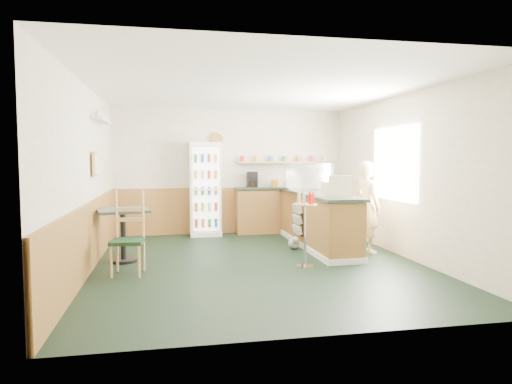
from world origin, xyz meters
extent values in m
plane|color=black|center=(0.00, 0.00, 0.00)|extent=(6.00, 6.00, 0.00)
cube|color=#F0E3CD|center=(0.00, 3.01, 1.35)|extent=(5.00, 0.02, 2.70)
cube|color=#F0E3CD|center=(-2.51, 0.00, 1.35)|extent=(0.02, 6.00, 2.70)
cube|color=#F0E3CD|center=(2.51, 0.00, 1.35)|extent=(0.02, 6.00, 2.70)
cube|color=white|center=(0.00, 0.00, 2.71)|extent=(5.00, 6.00, 0.02)
cube|color=#AB6B37|center=(0.00, 2.97, 0.50)|extent=(4.98, 0.05, 1.00)
cube|color=#AB6B37|center=(-2.47, 0.00, 0.50)|extent=(0.05, 5.98, 1.00)
cube|color=white|center=(2.46, 0.30, 1.55)|extent=(0.06, 1.45, 1.25)
cube|color=gold|center=(-2.45, 0.50, 1.55)|extent=(0.03, 0.32, 0.38)
cube|color=white|center=(-2.40, 1.00, 2.25)|extent=(0.18, 1.20, 0.03)
cylinder|color=#9F6E27|center=(-0.30, 2.94, 2.05)|extent=(0.26, 0.04, 0.26)
cube|color=#AB6B37|center=(1.35, 1.07, 0.47)|extent=(0.60, 2.95, 0.95)
cube|color=white|center=(1.35, 1.07, 0.05)|extent=(0.64, 2.97, 0.10)
cube|color=#2A3A30|center=(1.35, 1.08, 0.98)|extent=(0.68, 3.01, 0.05)
cube|color=#AB6B37|center=(1.20, 2.80, 0.47)|extent=(2.20, 0.38, 0.95)
cube|color=#2A3A30|center=(1.20, 2.80, 0.98)|extent=(2.24, 0.42, 0.05)
cube|color=#DAB675|center=(1.20, 2.88, 1.55)|extent=(2.10, 0.22, 0.04)
cube|color=black|center=(0.45, 2.80, 1.18)|extent=(0.22, 0.18, 0.34)
cylinder|color=#B2664C|center=(0.25, 2.88, 1.63)|extent=(0.10, 0.10, 0.12)
cylinder|color=#B2664C|center=(0.57, 2.88, 1.63)|extent=(0.10, 0.10, 0.12)
cylinder|color=#B2664C|center=(0.88, 2.88, 1.63)|extent=(0.10, 0.10, 0.12)
cylinder|color=#B2664C|center=(1.20, 2.88, 1.63)|extent=(0.10, 0.10, 0.12)
cylinder|color=#B2664C|center=(1.52, 2.88, 1.63)|extent=(0.10, 0.10, 0.12)
cylinder|color=#B2664C|center=(1.83, 2.88, 1.63)|extent=(0.10, 0.10, 0.12)
cylinder|color=#B2664C|center=(2.15, 2.88, 1.63)|extent=(0.10, 0.10, 0.12)
cube|color=white|center=(-0.57, 2.78, 0.99)|extent=(0.65, 0.46, 1.98)
cube|color=white|center=(-0.57, 2.55, 1.00)|extent=(0.55, 0.02, 1.74)
cube|color=silver|center=(-0.57, 2.48, 1.00)|extent=(0.59, 0.02, 1.81)
cube|color=silver|center=(1.35, 1.65, 1.04)|extent=(0.91, 0.47, 0.06)
cube|color=silver|center=(1.35, 1.65, 1.30)|extent=(0.89, 0.45, 0.45)
cube|color=beige|center=(1.35, 0.13, 1.13)|extent=(0.48, 0.50, 0.25)
imported|color=tan|center=(2.05, 0.44, 0.79)|extent=(0.48, 0.60, 1.59)
cylinder|color=silver|center=(0.67, -0.38, 0.01)|extent=(0.28, 0.28, 0.02)
cylinder|color=silver|center=(0.67, -0.38, 0.48)|extent=(0.04, 0.04, 0.94)
cylinder|color=#DAB675|center=(0.67, -0.38, 0.95)|extent=(0.36, 0.36, 0.02)
cylinder|color=red|center=(0.78, -0.41, 1.04)|extent=(0.05, 0.05, 0.16)
cylinder|color=red|center=(0.76, -0.31, 1.04)|extent=(0.05, 0.05, 0.16)
cylinder|color=red|center=(0.68, -0.27, 1.04)|extent=(0.05, 0.05, 0.16)
cylinder|color=red|center=(0.59, -0.30, 1.04)|extent=(0.05, 0.05, 0.16)
cylinder|color=red|center=(0.57, -0.39, 1.04)|extent=(0.05, 0.05, 0.16)
cylinder|color=red|center=(0.62, -0.47, 1.04)|extent=(0.05, 0.05, 0.16)
cylinder|color=red|center=(0.72, -0.48, 1.04)|extent=(0.05, 0.05, 0.16)
cube|color=black|center=(1.01, 1.14, 0.25)|extent=(0.05, 0.47, 0.03)
cube|color=silver|center=(0.99, 1.14, 0.32)|extent=(0.09, 0.43, 0.16)
cube|color=black|center=(1.01, 1.14, 0.44)|extent=(0.05, 0.47, 0.03)
cube|color=silver|center=(0.99, 1.14, 0.51)|extent=(0.09, 0.43, 0.16)
cube|color=black|center=(1.01, 1.14, 0.64)|extent=(0.05, 0.47, 0.03)
cube|color=silver|center=(0.99, 1.14, 0.71)|extent=(0.09, 0.43, 0.16)
cylinder|color=black|center=(-2.05, 0.51, 0.02)|extent=(0.44, 0.44, 0.04)
cylinder|color=black|center=(-2.05, 0.51, 0.42)|extent=(0.09, 0.09, 0.77)
cube|color=#2A3A30|center=(-2.05, 0.51, 0.82)|extent=(0.91, 0.91, 0.04)
cube|color=black|center=(-1.91, -0.34, 0.47)|extent=(0.49, 0.49, 0.05)
cylinder|color=#DAB675|center=(-2.10, -0.53, 0.23)|extent=(0.04, 0.04, 0.46)
cylinder|color=#DAB675|center=(-1.73, -0.53, 0.23)|extent=(0.04, 0.04, 0.46)
cylinder|color=#DAB675|center=(-2.10, -0.15, 0.23)|extent=(0.04, 0.04, 0.46)
cylinder|color=#DAB675|center=(-1.73, -0.15, 0.23)|extent=(0.04, 0.04, 0.46)
cube|color=#DAB675|center=(-1.91, -0.14, 0.83)|extent=(0.40, 0.09, 0.71)
sphere|color=#9A9994|center=(0.87, 0.95, 0.10)|extent=(0.20, 0.20, 0.20)
sphere|color=#9A9994|center=(0.87, 0.84, 0.19)|extent=(0.12, 0.12, 0.12)
camera|label=1|loc=(-1.35, -6.90, 1.64)|focal=32.00mm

